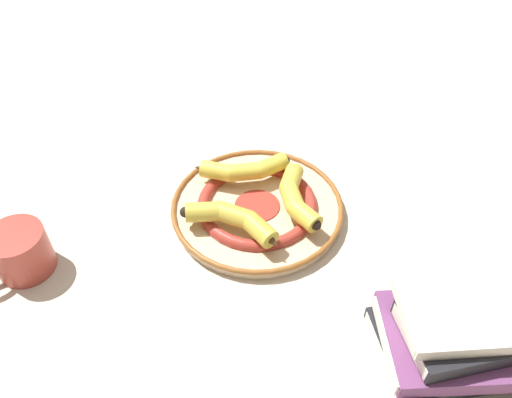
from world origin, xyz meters
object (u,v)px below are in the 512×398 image
at_px(coffee_mug, 19,252).
at_px(banana_c, 234,219).
at_px(decorative_bowl, 256,208).
at_px(banana_b, 295,196).
at_px(book_stack, 452,335).
at_px(banana_a, 243,170).

bearing_deg(coffee_mug, banana_c, 148.94).
distance_m(decorative_bowl, banana_b, 0.08).
bearing_deg(book_stack, banana_a, -51.90).
height_order(book_stack, coffee_mug, book_stack).
xyz_separation_m(banana_c, book_stack, (-0.37, -0.08, -0.00)).
relative_size(banana_a, book_stack, 0.66).
relative_size(decorative_bowl, banana_b, 2.11).
bearing_deg(banana_a, decorative_bowl, -77.95).
bearing_deg(banana_b, banana_c, -73.63).
xyz_separation_m(banana_a, banana_b, (-0.12, -0.02, 0.00)).
height_order(banana_c, coffee_mug, coffee_mug).
xyz_separation_m(banana_b, book_stack, (-0.34, 0.04, -0.00)).
relative_size(decorative_bowl, coffee_mug, 2.28).
relative_size(banana_b, banana_c, 0.84).
bearing_deg(decorative_bowl, book_stack, -178.23).
distance_m(book_stack, coffee_mug, 0.67).
bearing_deg(coffee_mug, decorative_bowl, 156.48).
height_order(decorative_bowl, coffee_mug, coffee_mug).
height_order(banana_a, coffee_mug, coffee_mug).
bearing_deg(banana_a, banana_c, -104.14).
bearing_deg(decorative_bowl, coffee_mug, 65.33).
bearing_deg(book_stack, coffee_mug, -15.81).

